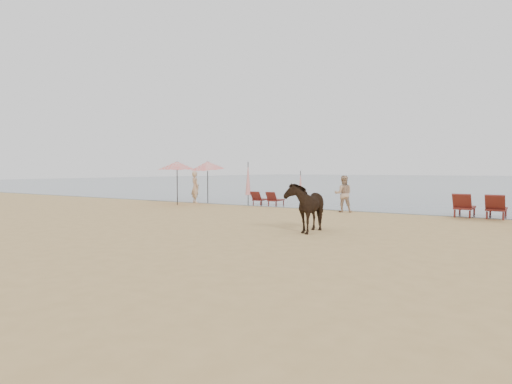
# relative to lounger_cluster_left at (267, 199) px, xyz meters

# --- Properties ---
(ground) EXTENTS (120.00, 120.00, 0.00)m
(ground) POSITION_rel_lounger_cluster_left_xyz_m (2.90, -10.80, -0.38)
(ground) COLOR tan
(ground) RESTS_ON ground
(sea) EXTENTS (160.00, 140.00, 0.06)m
(sea) POSITION_rel_lounger_cluster_left_xyz_m (2.90, 69.20, -0.38)
(sea) COLOR #51606B
(sea) RESTS_ON ground
(lounger_cluster_left) EXTENTS (1.64, 1.58, 0.54)m
(lounger_cluster_left) POSITION_rel_lounger_cluster_left_xyz_m (0.00, 0.00, 0.00)
(lounger_cluster_left) COLOR maroon
(lounger_cluster_left) RESTS_ON ground
(lounger_cluster_right) EXTENTS (1.98, 1.91, 0.69)m
(lounger_cluster_right) POSITION_rel_lounger_cluster_left_xyz_m (10.79, -0.61, 0.10)
(lounger_cluster_right) COLOR maroon
(lounger_cluster_right) RESTS_ON ground
(umbrella_open_left_a) EXTENTS (2.21, 2.21, 2.52)m
(umbrella_open_left_a) POSITION_rel_lounger_cluster_left_xyz_m (-4.56, -2.45, 1.89)
(umbrella_open_left_a) COLOR black
(umbrella_open_left_a) RESTS_ON ground
(umbrella_open_left_b) EXTENTS (2.08, 2.12, 2.65)m
(umbrella_open_left_b) POSITION_rel_lounger_cluster_left_xyz_m (-4.45, 0.21, 1.92)
(umbrella_open_left_b) COLOR black
(umbrella_open_left_b) RESTS_ON ground
(umbrella_closed_left) EXTENTS (0.30, 0.30, 2.47)m
(umbrella_closed_left) POSITION_rel_lounger_cluster_left_xyz_m (-0.84, -0.68, 1.14)
(umbrella_closed_left) COLOR black
(umbrella_closed_left) RESTS_ON ground
(umbrella_closed_right) EXTENTS (0.24, 0.24, 1.97)m
(umbrella_closed_right) POSITION_rel_lounger_cluster_left_xyz_m (2.35, -0.51, 0.84)
(umbrella_closed_right) COLOR black
(umbrella_closed_right) RESTS_ON ground
(cow) EXTENTS (1.06, 2.01, 1.63)m
(cow) POSITION_rel_lounger_cluster_left_xyz_m (6.33, -8.15, 0.44)
(cow) COLOR black
(cow) RESTS_ON ground
(beachgoer_left) EXTENTS (0.84, 0.75, 1.94)m
(beachgoer_left) POSITION_rel_lounger_cluster_left_xyz_m (-4.59, -0.83, 0.59)
(beachgoer_left) COLOR tan
(beachgoer_left) RESTS_ON ground
(beachgoer_right_a) EXTENTS (1.05, 0.95, 1.75)m
(beachgoer_right_a) POSITION_rel_lounger_cluster_left_xyz_m (5.05, -1.38, 0.50)
(beachgoer_right_a) COLOR tan
(beachgoer_right_a) RESTS_ON ground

